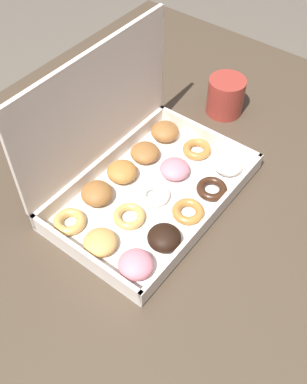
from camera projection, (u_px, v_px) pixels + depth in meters
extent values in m
plane|color=#6B6054|center=(158.00, 344.00, 1.42)|extent=(8.00, 8.00, 0.00)
cube|color=#4C3D2D|center=(161.00, 194.00, 0.86)|extent=(1.15, 0.96, 0.03)
cylinder|color=#4C3D2D|center=(152.00, 116.00, 1.59)|extent=(0.06, 0.06, 0.72)
cube|color=white|center=(153.00, 197.00, 0.84)|extent=(0.37, 0.24, 0.01)
cube|color=silver|center=(207.00, 221.00, 0.78)|extent=(0.37, 0.01, 0.03)
cube|color=silver|center=(105.00, 162.00, 0.87)|extent=(0.37, 0.01, 0.03)
cube|color=silver|center=(85.00, 257.00, 0.73)|extent=(0.01, 0.24, 0.03)
cube|color=silver|center=(208.00, 136.00, 0.92)|extent=(0.01, 0.24, 0.03)
cube|color=silver|center=(96.00, 108.00, 0.77)|extent=(0.37, 0.01, 0.22)
ellipsoid|color=pink|center=(136.00, 264.00, 0.72)|extent=(0.06, 0.06, 0.03)
ellipsoid|color=black|center=(164.00, 238.00, 0.75)|extent=(0.06, 0.06, 0.03)
torus|color=#B77A38|center=(188.00, 211.00, 0.80)|extent=(0.06, 0.06, 0.02)
torus|color=#381E11|center=(212.00, 189.00, 0.84)|extent=(0.06, 0.06, 0.01)
ellipsoid|color=white|center=(228.00, 164.00, 0.87)|extent=(0.06, 0.06, 0.03)
ellipsoid|color=tan|center=(101.00, 243.00, 0.75)|extent=(0.06, 0.06, 0.03)
torus|color=tan|center=(131.00, 217.00, 0.79)|extent=(0.06, 0.06, 0.01)
torus|color=white|center=(155.00, 195.00, 0.83)|extent=(0.06, 0.06, 0.01)
ellipsoid|color=pink|center=(175.00, 169.00, 0.86)|extent=(0.06, 0.06, 0.03)
torus|color=#B77A38|center=(197.00, 150.00, 0.90)|extent=(0.06, 0.06, 0.02)
torus|color=tan|center=(69.00, 222.00, 0.79)|extent=(0.06, 0.06, 0.02)
ellipsoid|color=#9E6633|center=(97.00, 193.00, 0.82)|extent=(0.06, 0.06, 0.03)
ellipsoid|color=#B77A38|center=(122.00, 172.00, 0.85)|extent=(0.06, 0.06, 0.03)
ellipsoid|color=#9E6633|center=(145.00, 153.00, 0.89)|extent=(0.06, 0.06, 0.03)
ellipsoid|color=#9E6633|center=(165.00, 131.00, 0.93)|extent=(0.06, 0.06, 0.03)
cylinder|color=#A3382D|center=(226.00, 96.00, 0.97)|extent=(0.08, 0.08, 0.08)
cylinder|color=black|center=(228.00, 82.00, 0.94)|extent=(0.07, 0.07, 0.01)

